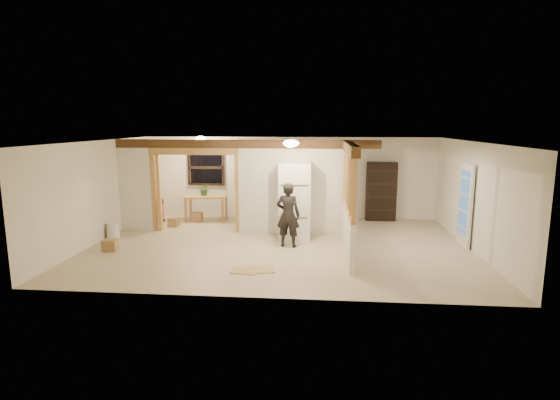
# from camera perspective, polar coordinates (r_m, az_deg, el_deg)

# --- Properties ---
(floor) EXTENTS (9.00, 6.50, 0.01)m
(floor) POSITION_cam_1_polar(r_m,az_deg,el_deg) (10.63, -0.07, -5.95)
(floor) COLOR #BFAD8E
(floor) RESTS_ON ground
(ceiling) EXTENTS (9.00, 6.50, 0.01)m
(ceiling) POSITION_cam_1_polar(r_m,az_deg,el_deg) (10.23, -0.07, 7.67)
(ceiling) COLOR white
(wall_back) EXTENTS (9.00, 0.01, 2.50)m
(wall_back) POSITION_cam_1_polar(r_m,az_deg,el_deg) (13.56, 1.17, 2.94)
(wall_back) COLOR silver
(wall_back) RESTS_ON floor
(wall_front) EXTENTS (9.00, 0.01, 2.50)m
(wall_front) POSITION_cam_1_polar(r_m,az_deg,el_deg) (7.19, -2.40, -3.41)
(wall_front) COLOR silver
(wall_front) RESTS_ON floor
(wall_left) EXTENTS (0.01, 6.50, 2.50)m
(wall_left) POSITION_cam_1_polar(r_m,az_deg,el_deg) (11.65, -22.69, 1.00)
(wall_left) COLOR silver
(wall_left) RESTS_ON floor
(wall_right) EXTENTS (0.01, 6.50, 2.50)m
(wall_right) POSITION_cam_1_polar(r_m,az_deg,el_deg) (10.92, 24.17, 0.34)
(wall_right) COLOR silver
(wall_right) RESTS_ON floor
(partition_left_stub) EXTENTS (0.90, 0.12, 2.50)m
(partition_left_stub) POSITION_cam_1_polar(r_m,az_deg,el_deg) (12.53, -18.34, 1.84)
(partition_left_stub) COLOR silver
(partition_left_stub) RESTS_ON floor
(partition_center) EXTENTS (2.80, 0.12, 2.50)m
(partition_center) POSITION_cam_1_polar(r_m,az_deg,el_deg) (11.52, 1.46, 1.68)
(partition_center) COLOR silver
(partition_center) RESTS_ON floor
(doorway_frame) EXTENTS (2.46, 0.14, 2.20)m
(doorway_frame) POSITION_cam_1_polar(r_m,az_deg,el_deg) (11.99, -11.04, 1.10)
(doorway_frame) COLOR tan
(doorway_frame) RESTS_ON floor
(header_beam_back) EXTENTS (7.00, 0.18, 0.22)m
(header_beam_back) POSITION_cam_1_polar(r_m,az_deg,el_deg) (11.55, -4.51, 7.31)
(header_beam_back) COLOR brown
(header_beam_back) RESTS_ON ceiling
(header_beam_right) EXTENTS (0.18, 3.30, 0.22)m
(header_beam_right) POSITION_cam_1_polar(r_m,az_deg,el_deg) (9.82, 9.12, 6.74)
(header_beam_right) COLOR brown
(header_beam_right) RESTS_ON ceiling
(pony_wall) EXTENTS (0.12, 3.20, 1.00)m
(pony_wall) POSITION_cam_1_polar(r_m,az_deg,el_deg) (10.10, 8.83, -3.97)
(pony_wall) COLOR silver
(pony_wall) RESTS_ON floor
(stud_partition) EXTENTS (0.14, 3.20, 1.32)m
(stud_partition) POSITION_cam_1_polar(r_m,az_deg,el_deg) (9.88, 9.01, 2.57)
(stud_partition) COLOR tan
(stud_partition) RESTS_ON pony_wall
(window_back) EXTENTS (1.12, 0.10, 1.10)m
(window_back) POSITION_cam_1_polar(r_m,az_deg,el_deg) (13.87, -9.66, 4.20)
(window_back) COLOR black
(window_back) RESTS_ON wall_back
(french_door) EXTENTS (0.12, 0.86, 2.00)m
(french_door) POSITION_cam_1_polar(r_m,az_deg,el_deg) (11.31, 23.04, -0.56)
(french_door) COLOR white
(french_door) RESTS_ON floor
(ceiling_dome_main) EXTENTS (0.36, 0.36, 0.16)m
(ceiling_dome_main) POSITION_cam_1_polar(r_m,az_deg,el_deg) (9.71, 1.44, 7.42)
(ceiling_dome_main) COLOR #FFEABF
(ceiling_dome_main) RESTS_ON ceiling
(ceiling_dome_util) EXTENTS (0.32, 0.32, 0.14)m
(ceiling_dome_util) POSITION_cam_1_polar(r_m,az_deg,el_deg) (12.95, -10.33, 7.91)
(ceiling_dome_util) COLOR #FFEABF
(ceiling_dome_util) RESTS_ON ceiling
(hanging_bulb) EXTENTS (0.07, 0.07, 0.07)m
(hanging_bulb) POSITION_cam_1_polar(r_m,az_deg,el_deg) (12.16, -8.87, 6.41)
(hanging_bulb) COLOR #FFD88C
(hanging_bulb) RESTS_ON ceiling
(refrigerator) EXTENTS (0.80, 0.78, 1.94)m
(refrigerator) POSITION_cam_1_polar(r_m,az_deg,el_deg) (11.12, 1.98, -0.08)
(refrigerator) COLOR silver
(refrigerator) RESTS_ON floor
(woman) EXTENTS (0.62, 0.46, 1.55)m
(woman) POSITION_cam_1_polar(r_m,az_deg,el_deg) (10.34, 1.06, -1.95)
(woman) COLOR #2D2828
(woman) RESTS_ON floor
(work_table) EXTENTS (1.28, 0.75, 0.77)m
(work_table) POSITION_cam_1_polar(r_m,az_deg,el_deg) (13.37, -9.60, -1.05)
(work_table) COLOR tan
(work_table) RESTS_ON floor
(potted_plant) EXTENTS (0.38, 0.34, 0.38)m
(potted_plant) POSITION_cam_1_polar(r_m,az_deg,el_deg) (13.31, -9.84, 1.40)
(potted_plant) COLOR #225725
(potted_plant) RESTS_ON work_table
(shop_vac) EXTENTS (0.68, 0.68, 0.68)m
(shop_vac) POSITION_cam_1_polar(r_m,az_deg,el_deg) (13.58, -15.90, -1.33)
(shop_vac) COLOR #AB240F
(shop_vac) RESTS_ON floor
(bookshelf) EXTENTS (0.89, 0.30, 1.78)m
(bookshelf) POSITION_cam_1_polar(r_m,az_deg,el_deg) (13.50, 13.08, 1.09)
(bookshelf) COLOR black
(bookshelf) RESTS_ON floor
(bucket) EXTENTS (0.38, 0.38, 0.40)m
(bucket) POSITION_cam_1_polar(r_m,az_deg,el_deg) (12.00, -20.95, -3.76)
(bucket) COLOR white
(bucket) RESTS_ON floor
(box_util_a) EXTENTS (0.31, 0.27, 0.27)m
(box_util_a) POSITION_cam_1_polar(r_m,az_deg,el_deg) (13.37, -10.80, -2.20)
(box_util_a) COLOR #9B754B
(box_util_a) RESTS_ON floor
(box_util_b) EXTENTS (0.30, 0.30, 0.25)m
(box_util_b) POSITION_cam_1_polar(r_m,az_deg,el_deg) (12.90, -13.70, -2.78)
(box_util_b) COLOR #9B754B
(box_util_b) RESTS_ON floor
(box_front) EXTENTS (0.34, 0.29, 0.26)m
(box_front) POSITION_cam_1_polar(r_m,az_deg,el_deg) (10.89, -21.33, -5.52)
(box_front) COLOR #9B754B
(box_front) RESTS_ON floor
(floor_panel_near) EXTENTS (0.58, 0.58, 0.02)m
(floor_panel_near) POSITION_cam_1_polar(r_m,az_deg,el_deg) (8.92, -2.38, -9.03)
(floor_panel_near) COLOR tan
(floor_panel_near) RESTS_ON floor
(floor_panel_far) EXTENTS (0.56, 0.47, 0.02)m
(floor_panel_far) POSITION_cam_1_polar(r_m,az_deg,el_deg) (8.86, -4.60, -9.20)
(floor_panel_far) COLOR tan
(floor_panel_far) RESTS_ON floor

